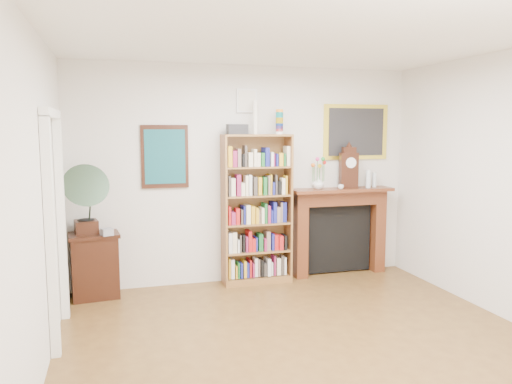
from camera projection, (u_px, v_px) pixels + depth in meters
room at (324, 201)px, 4.12m from camera, size 4.51×5.01×2.81m
door_casing at (55, 207)px, 4.68m from camera, size 0.08×1.02×2.17m
teal_poster at (165, 157)px, 6.17m from camera, size 0.58×0.04×0.78m
small_picture at (247, 101)px, 6.37m from camera, size 0.26×0.04×0.30m
gilt_painting at (356, 132)px, 6.84m from camera, size 0.95×0.04×0.75m
bookshelf at (257, 201)px, 6.40m from camera, size 0.89×0.32×2.22m
side_cabinet at (95, 266)px, 5.89m from camera, size 0.60×0.47×0.77m
fireplace at (339, 223)px, 6.84m from camera, size 1.42×0.34×1.20m
gramophone at (84, 195)px, 5.66m from camera, size 0.60×0.71×0.83m
cd_stack at (107, 232)px, 5.73m from camera, size 0.15×0.15×0.08m
mantel_clock at (349, 168)px, 6.73m from camera, size 0.25×0.16×0.55m
flower_vase at (318, 183)px, 6.65m from camera, size 0.15×0.15×0.16m
teacup at (341, 187)px, 6.63m from camera, size 0.09×0.09×0.06m
bottle_left at (368, 179)px, 6.80m from camera, size 0.07×0.07×0.24m
bottle_right at (374, 180)px, 6.89m from camera, size 0.06×0.06×0.20m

